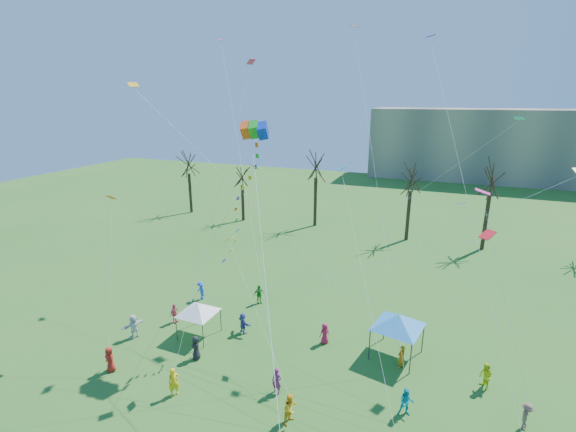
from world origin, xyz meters
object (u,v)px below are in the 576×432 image
at_px(canopy_tent_white, 198,308).
at_px(canopy_tent_blue, 398,321).
at_px(distant_building, 518,146).
at_px(big_box_kite, 245,207).

bearing_deg(canopy_tent_white, canopy_tent_blue, 11.21).
bearing_deg(canopy_tent_blue, canopy_tent_white, -168.79).
bearing_deg(distant_building, canopy_tent_blue, -102.72).
height_order(distant_building, canopy_tent_white, distant_building).
relative_size(big_box_kite, canopy_tent_blue, 4.76).
xyz_separation_m(distant_building, big_box_kite, (-26.82, -73.23, 2.58)).
bearing_deg(big_box_kite, canopy_tent_white, -159.90).
bearing_deg(canopy_tent_blue, distant_building, 77.28).
distance_m(big_box_kite, canopy_tent_blue, 13.00).
bearing_deg(canopy_tent_white, distant_building, 67.84).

